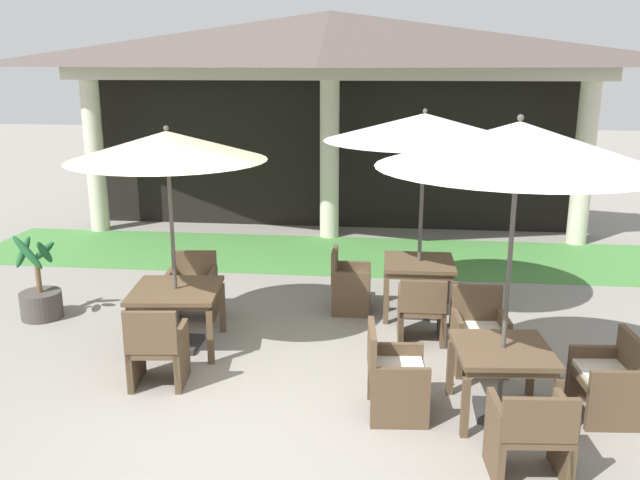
% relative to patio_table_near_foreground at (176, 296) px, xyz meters
% --- Properties ---
extents(ground_plane, '(60.00, 60.00, 0.00)m').
position_rel_patio_table_near_foreground_xyz_m(ground_plane, '(1.30, -1.65, -0.65)').
color(ground_plane, gray).
extents(background_pavilion, '(10.71, 3.10, 4.28)m').
position_rel_patio_table_near_foreground_xyz_m(background_pavilion, '(1.30, 5.63, 2.76)').
color(background_pavilion, beige).
rests_on(background_pavilion, ground).
extents(lawn_strip, '(12.51, 2.54, 0.01)m').
position_rel_patio_table_near_foreground_xyz_m(lawn_strip, '(1.30, 4.21, -0.65)').
color(lawn_strip, '#47843D').
rests_on(lawn_strip, ground).
extents(patio_table_near_foreground, '(1.13, 1.13, 0.75)m').
position_rel_patio_table_near_foreground_xyz_m(patio_table_near_foreground, '(0.00, 0.00, 0.00)').
color(patio_table_near_foreground, brown).
rests_on(patio_table_near_foreground, ground).
extents(patio_umbrella_near_foreground, '(2.27, 2.27, 2.68)m').
position_rel_patio_table_near_foreground_xyz_m(patio_umbrella_near_foreground, '(-0.00, 0.00, 1.77)').
color(patio_umbrella_near_foreground, '#2D2D2D').
rests_on(patio_umbrella_near_foreground, ground).
extents(patio_chair_near_foreground_north, '(0.68, 0.59, 0.87)m').
position_rel_patio_table_near_foreground_xyz_m(patio_chair_near_foreground_north, '(-0.11, 1.00, -0.23)').
color(patio_chair_near_foreground_north, brown).
rests_on(patio_chair_near_foreground_north, ground).
extents(patio_chair_near_foreground_south, '(0.62, 0.60, 0.92)m').
position_rel_patio_table_near_foreground_xyz_m(patio_chair_near_foreground_south, '(0.11, -1.00, -0.24)').
color(patio_chair_near_foreground_south, brown).
rests_on(patio_chair_near_foreground_south, ground).
extents(patio_table_mid_left, '(0.98, 0.98, 0.71)m').
position_rel_patio_table_near_foreground_xyz_m(patio_table_mid_left, '(3.65, -1.23, -0.04)').
color(patio_table_mid_left, brown).
rests_on(patio_table_mid_left, ground).
extents(patio_umbrella_mid_left, '(2.55, 2.55, 2.92)m').
position_rel_patio_table_near_foreground_xyz_m(patio_umbrella_mid_left, '(3.65, -1.23, 1.99)').
color(patio_umbrella_mid_left, '#2D2D2D').
rests_on(patio_umbrella_mid_left, ground).
extents(patio_chair_mid_left_east, '(0.57, 0.68, 0.84)m').
position_rel_patio_table_near_foreground_xyz_m(patio_chair_mid_left_east, '(4.68, -1.14, -0.25)').
color(patio_chair_mid_left_east, brown).
rests_on(patio_chair_mid_left_east, ground).
extents(patio_chair_mid_left_north, '(0.62, 0.58, 0.92)m').
position_rel_patio_table_near_foreground_xyz_m(patio_chair_mid_left_north, '(3.56, -0.19, -0.24)').
color(patio_chair_mid_left_north, brown).
rests_on(patio_chair_mid_left_north, ground).
extents(patio_chair_mid_left_south, '(0.67, 0.57, 0.84)m').
position_rel_patio_table_near_foreground_xyz_m(patio_chair_mid_left_south, '(3.74, -2.26, -0.24)').
color(patio_chair_mid_left_south, brown).
rests_on(patio_chair_mid_left_south, ground).
extents(patio_chair_mid_left_west, '(0.62, 0.68, 0.91)m').
position_rel_patio_table_near_foreground_xyz_m(patio_chair_mid_left_west, '(2.61, -1.32, -0.24)').
color(patio_chair_mid_left_west, brown).
rests_on(patio_chair_mid_left_west, ground).
extents(patio_table_mid_right, '(0.95, 0.95, 0.75)m').
position_rel_patio_table_near_foreground_xyz_m(patio_table_mid_right, '(2.93, 1.47, -0.01)').
color(patio_table_mid_right, brown).
rests_on(patio_table_mid_right, ground).
extents(patio_umbrella_mid_right, '(2.62, 2.62, 2.79)m').
position_rel_patio_table_near_foreground_xyz_m(patio_umbrella_mid_right, '(2.93, 1.47, 1.87)').
color(patio_umbrella_mid_right, '#2D2D2D').
rests_on(patio_umbrella_mid_right, ground).
extents(patio_chair_mid_right_west, '(0.53, 0.57, 0.89)m').
position_rel_patio_table_near_foreground_xyz_m(patio_chair_mid_right_west, '(1.98, 1.45, -0.25)').
color(patio_chair_mid_right_west, brown).
rests_on(patio_chair_mid_right_west, ground).
extents(patio_chair_mid_right_south, '(0.58, 0.58, 0.85)m').
position_rel_patio_table_near_foreground_xyz_m(patio_chair_mid_right_south, '(2.95, 0.52, -0.25)').
color(patio_chair_mid_right_south, brown).
rests_on(patio_chair_mid_right_south, ground).
extents(potted_palm_left_edge, '(0.55, 0.55, 1.22)m').
position_rel_patio_table_near_foreground_xyz_m(potted_palm_left_edge, '(-2.14, 0.72, -0.36)').
color(potted_palm_left_edge, '#47423D').
rests_on(potted_palm_left_edge, ground).
extents(terracotta_urn, '(0.33, 0.33, 0.46)m').
position_rel_patio_table_near_foreground_xyz_m(terracotta_urn, '(2.85, 2.52, -0.46)').
color(terracotta_urn, '#9E5633').
rests_on(terracotta_urn, ground).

